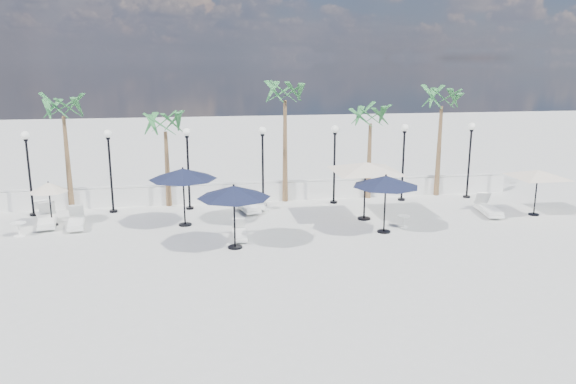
{
  "coord_description": "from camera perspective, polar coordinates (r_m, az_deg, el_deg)",
  "views": [
    {
      "loc": [
        -3.01,
        -19.59,
        6.97
      ],
      "look_at": [
        0.65,
        2.98,
        1.5
      ],
      "focal_mm": 35.0,
      "sensor_mm": 36.0,
      "label": 1
    }
  ],
  "objects": [
    {
      "name": "parasol_cream_sq_a",
      "position": [
        24.58,
        7.9,
        2.96
      ],
      "size": [
        5.6,
        5.6,
        2.75
      ],
      "color": "black",
      "rests_on": "ground"
    },
    {
      "name": "lamppost_5",
      "position": [
        28.3,
        11.67,
        4.07
      ],
      "size": [
        0.36,
        0.36,
        3.84
      ],
      "color": "black",
      "rests_on": "ground"
    },
    {
      "name": "lounger_1",
      "position": [
        27.43,
        -23.64,
        -1.97
      ],
      "size": [
        1.06,
        1.74,
        0.62
      ],
      "rotation": [
        0.0,
        0.0,
        0.35
      ],
      "color": "silver",
      "rests_on": "ground"
    },
    {
      "name": "lamppost_1",
      "position": [
        26.76,
        -17.67,
        3.19
      ],
      "size": [
        0.36,
        0.36,
        3.84
      ],
      "color": "black",
      "rests_on": "ground"
    },
    {
      "name": "parasol_cream_sq_b",
      "position": [
        27.5,
        24.08,
        2.02
      ],
      "size": [
        4.47,
        4.47,
        2.24
      ],
      "color": "black",
      "rests_on": "ground"
    },
    {
      "name": "lounger_2",
      "position": [
        26.0,
        -23.3,
        -2.6
      ],
      "size": [
        1.09,
        2.24,
        0.8
      ],
      "rotation": [
        0.0,
        0.0,
        0.19
      ],
      "color": "silver",
      "rests_on": "ground"
    },
    {
      "name": "side_table_0",
      "position": [
        24.95,
        -25.69,
        -3.32
      ],
      "size": [
        0.59,
        0.59,
        0.57
      ],
      "color": "silver",
      "rests_on": "ground"
    },
    {
      "name": "parasol_cream_small",
      "position": [
        25.67,
        -23.15,
        0.4
      ],
      "size": [
        1.57,
        1.57,
        1.93
      ],
      "color": "black",
      "rests_on": "ground"
    },
    {
      "name": "lounger_5",
      "position": [
        26.82,
        -2.94,
        -1.16
      ],
      "size": [
        0.73,
        1.75,
        0.64
      ],
      "rotation": [
        0.0,
        0.0,
        -0.11
      ],
      "color": "silver",
      "rests_on": "ground"
    },
    {
      "name": "palm_1",
      "position": [
        27.12,
        -12.36,
        6.33
      ],
      "size": [
        2.6,
        2.6,
        4.7
      ],
      "color": "brown",
      "rests_on": "ground"
    },
    {
      "name": "parasol_navy_right",
      "position": [
        22.9,
        9.91,
        1.06
      ],
      "size": [
        2.71,
        2.71,
        2.43
      ],
      "color": "black",
      "rests_on": "ground"
    },
    {
      "name": "lounger_0",
      "position": [
        25.31,
        -20.73,
        -2.84
      ],
      "size": [
        0.92,
        2.05,
        0.74
      ],
      "rotation": [
        0.0,
        0.0,
        0.14
      ],
      "color": "silver",
      "rests_on": "ground"
    },
    {
      "name": "lamppost_6",
      "position": [
        29.72,
        18.01,
        4.13
      ],
      "size": [
        0.36,
        0.36,
        3.84
      ],
      "color": "black",
      "rests_on": "ground"
    },
    {
      "name": "side_table_1",
      "position": [
        26.39,
        -2.28,
        -1.2
      ],
      "size": [
        0.51,
        0.51,
        0.5
      ],
      "color": "silver",
      "rests_on": "ground"
    },
    {
      "name": "lounger_6",
      "position": [
        27.2,
        19.69,
        -1.61
      ],
      "size": [
        0.98,
        2.21,
        0.8
      ],
      "rotation": [
        0.0,
        0.0,
        -0.14
      ],
      "color": "silver",
      "rests_on": "ground"
    },
    {
      "name": "lamppost_0",
      "position": [
        27.5,
        -24.9,
        2.83
      ],
      "size": [
        0.36,
        0.36,
        3.84
      ],
      "color": "black",
      "rests_on": "ground"
    },
    {
      "name": "parasol_navy_mid",
      "position": [
        20.74,
        -5.53,
        -0.01
      ],
      "size": [
        2.75,
        2.75,
        2.46
      ],
      "color": "black",
      "rests_on": "ground"
    },
    {
      "name": "lamppost_3",
      "position": [
        26.64,
        -2.59,
        3.76
      ],
      "size": [
        0.36,
        0.36,
        3.84
      ],
      "color": "black",
      "rests_on": "ground"
    },
    {
      "name": "parasol_navy_left",
      "position": [
        23.9,
        -10.62,
        1.8
      ],
      "size": [
        2.87,
        2.87,
        2.54
      ],
      "color": "black",
      "rests_on": "ground"
    },
    {
      "name": "balustrade",
      "position": [
        28.02,
        -2.78,
        0.02
      ],
      "size": [
        26.0,
        0.3,
        1.01
      ],
      "color": "silver",
      "rests_on": "ground"
    },
    {
      "name": "palm_2",
      "position": [
        27.28,
        -0.31,
        9.56
      ],
      "size": [
        2.6,
        2.6,
        6.1
      ],
      "color": "brown",
      "rests_on": "ground"
    },
    {
      "name": "palm_3",
      "position": [
        28.36,
        8.38,
        7.2
      ],
      "size": [
        2.6,
        2.6,
        4.9
      ],
      "color": "brown",
      "rests_on": "ground"
    },
    {
      "name": "lamppost_2",
      "position": [
        26.47,
        -10.15,
        3.5
      ],
      "size": [
        0.36,
        0.36,
        3.84
      ],
      "color": "black",
      "rests_on": "ground"
    },
    {
      "name": "ground",
      "position": [
        21.0,
        -0.44,
        -5.92
      ],
      "size": [
        100.0,
        100.0,
        0.0
      ],
      "primitive_type": "plane",
      "color": "#AFB0AA",
      "rests_on": "ground"
    },
    {
      "name": "palm_4",
      "position": [
        29.61,
        15.35,
        8.64
      ],
      "size": [
        2.6,
        2.6,
        5.7
      ],
      "color": "brown",
      "rests_on": "ground"
    },
    {
      "name": "palm_0",
      "position": [
        27.65,
        -21.87,
        7.44
      ],
      "size": [
        2.6,
        2.6,
        5.5
      ],
      "color": "brown",
      "rests_on": "ground"
    },
    {
      "name": "lamppost_4",
      "position": [
        27.26,
        4.75,
        3.95
      ],
      "size": [
        0.36,
        0.36,
        3.84
      ],
      "color": "black",
      "rests_on": "ground"
    },
    {
      "name": "side_table_2",
      "position": [
        24.18,
        11.66,
        -2.83
      ],
      "size": [
        0.52,
        0.52,
        0.51
      ],
      "color": "silver",
      "rests_on": "ground"
    },
    {
      "name": "lounger_3",
      "position": [
        22.36,
        -4.93,
        -4.19
      ],
      "size": [
        0.58,
        1.67,
        0.62
      ],
      "rotation": [
        0.0,
        0.0,
        -0.03
      ],
      "color": "silver",
      "rests_on": "ground"
    },
    {
      "name": "lounger_4",
      "position": [
        26.27,
        -4.19,
        -1.37
      ],
      "size": [
        1.15,
        2.2,
        0.79
      ],
      "rotation": [
        0.0,
        0.0,
        0.24
      ],
      "color": "silver",
      "rests_on": "ground"
    }
  ]
}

